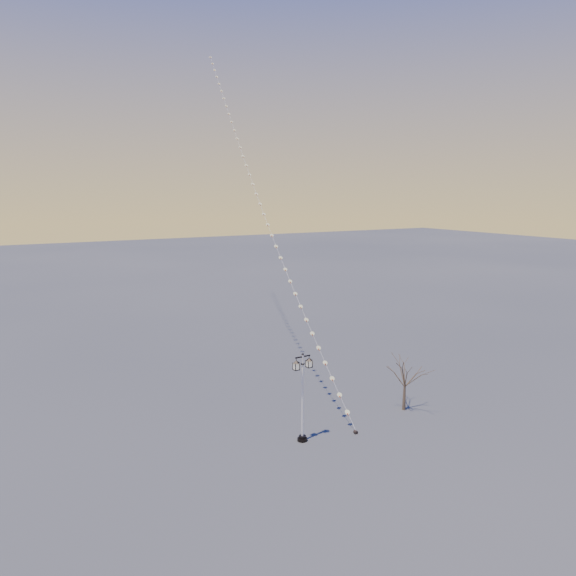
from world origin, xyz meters
TOP-DOWN VIEW (x-y plane):
  - ground at (0.00, 0.00)m, footprint 300.00×300.00m
  - street_lamp at (-2.26, 0.98)m, footprint 1.41×0.62m
  - bare_tree at (6.36, 1.54)m, footprint 2.32×2.32m
  - kite_train at (5.23, 21.70)m, footprint 8.74×43.72m

SIDE VIEW (x-z plane):
  - ground at x=0.00m, z-range 0.00..0.00m
  - bare_tree at x=6.36m, z-range 0.75..4.59m
  - street_lamp at x=-2.26m, z-range 0.30..5.85m
  - kite_train at x=5.23m, z-range -0.08..32.47m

